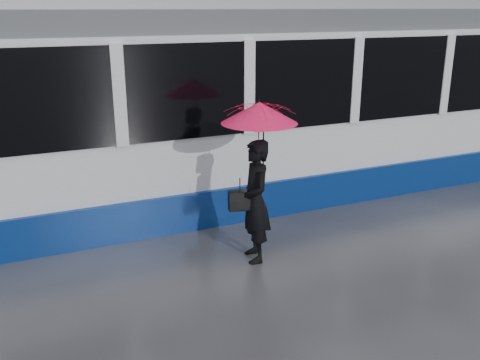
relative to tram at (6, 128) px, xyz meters
name	(u,v)px	position (x,y,z in m)	size (l,w,h in m)	color
ground	(222,263)	(2.50, -2.50, -1.64)	(90.00, 90.00, 0.00)	#2D2D32
rails	(169,205)	(2.50, 0.00, -1.63)	(34.00, 1.51, 0.02)	#3F3D38
tram	(6,128)	(0.00, 0.00, 0.00)	(26.00, 2.56, 3.35)	white
woman	(255,201)	(2.98, -2.55, -0.78)	(0.63, 0.41, 1.72)	black
umbrella	(259,127)	(3.03, -2.55, 0.25)	(1.17, 1.17, 1.16)	#E6134E
handbag	(240,200)	(2.76, -2.53, -0.74)	(0.33, 0.18, 0.45)	black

